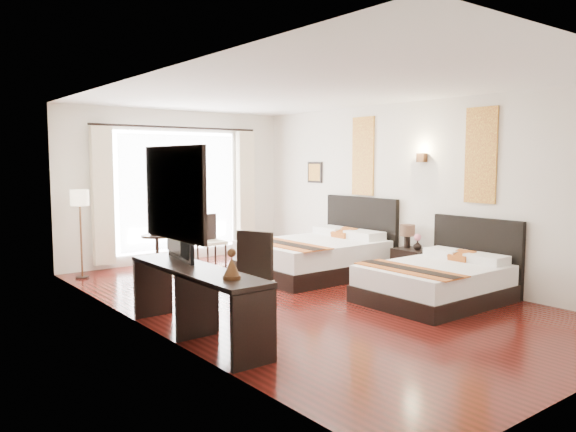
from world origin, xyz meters
TOP-DOWN VIEW (x-y plane):
  - floor at (0.00, 0.00)m, footprint 4.50×7.50m
  - ceiling at (0.00, 0.00)m, footprint 4.50×7.50m
  - wall_headboard at (2.25, 0.00)m, footprint 0.01×7.50m
  - wall_desk at (-2.25, 0.00)m, footprint 0.01×7.50m
  - wall_window at (0.00, 3.75)m, footprint 4.50×0.01m
  - window_glass at (0.00, 3.73)m, footprint 2.40×0.02m
  - sheer_curtain at (0.00, 3.67)m, footprint 2.30×0.02m
  - drape_left at (-1.45, 3.63)m, footprint 0.35×0.14m
  - drape_right at (1.45, 3.63)m, footprint 0.35×0.14m
  - art_panel_near at (2.23, -1.18)m, footprint 0.03×0.50m
  - art_panel_far at (2.23, 1.13)m, footprint 0.03×0.50m
  - wall_sconce at (2.19, -0.18)m, footprint 0.10×0.14m
  - mirror_frame at (-2.22, -0.60)m, footprint 0.04×1.25m
  - mirror_glass at (-2.19, -0.60)m, footprint 0.01×1.12m
  - bed_near at (1.35, -1.18)m, footprint 1.91×1.49m
  - bed_far at (1.20, 1.13)m, footprint 2.21×1.72m
  - nightstand at (2.02, -0.18)m, footprint 0.43×0.53m
  - table_lamp at (2.05, -0.04)m, footprint 0.24×0.24m
  - vase at (2.01, -0.28)m, footprint 0.14×0.14m
  - console_desk at (-1.99, -0.60)m, footprint 0.50×2.20m
  - television at (-1.97, -0.05)m, footprint 0.23×0.82m
  - bronze_figurine at (-1.99, -1.31)m, footprint 0.22×0.22m
  - desk_chair at (-1.39, -0.63)m, footprint 0.65×0.65m
  - floor_lamp at (-1.96, 3.22)m, footprint 0.29×0.29m
  - side_table at (-0.71, 3.12)m, footprint 0.53×0.53m
  - fruit_bowl at (-0.75, 3.10)m, footprint 0.29×0.29m
  - window_chair at (0.18, 2.84)m, footprint 0.43×0.43m
  - jute_rug at (-0.34, 2.80)m, footprint 1.41×1.23m

SIDE VIEW (x-z plane):
  - floor at x=0.00m, z-range -0.01..0.00m
  - jute_rug at x=-0.34m, z-range 0.00..0.01m
  - nightstand at x=2.02m, z-range 0.00..0.51m
  - bed_near at x=1.35m, z-range -0.26..0.81m
  - window_chair at x=0.18m, z-range -0.18..0.74m
  - side_table at x=-0.71m, z-range 0.00..0.61m
  - bed_far at x=1.20m, z-range -0.30..0.94m
  - desk_chair at x=-1.39m, z-range -0.21..0.87m
  - console_desk at x=-1.99m, z-range 0.00..0.76m
  - vase at x=2.01m, z-range 0.50..0.64m
  - fruit_bowl at x=-0.75m, z-range 0.61..0.66m
  - table_lamp at x=2.05m, z-range 0.57..0.95m
  - bronze_figurine at x=-1.99m, z-range 0.75..1.01m
  - television at x=-1.97m, z-range 0.75..1.22m
  - floor_lamp at x=-1.96m, z-range 0.48..1.90m
  - drape_left at x=-1.45m, z-range 0.10..2.46m
  - drape_right at x=1.45m, z-range 0.10..2.46m
  - sheer_curtain at x=0.00m, z-range 0.25..2.35m
  - window_glass at x=0.00m, z-range 0.20..2.40m
  - wall_headboard at x=2.25m, z-range 0.00..2.80m
  - wall_desk at x=-2.25m, z-range 0.00..2.80m
  - wall_window at x=0.00m, z-range 0.00..2.80m
  - mirror_frame at x=-2.22m, z-range 1.08..2.02m
  - mirror_glass at x=-2.19m, z-range 1.14..1.96m
  - wall_sconce at x=2.19m, z-range 1.85..1.99m
  - art_panel_near at x=2.23m, z-range 1.27..2.62m
  - art_panel_far at x=2.23m, z-range 1.27..2.62m
  - ceiling at x=0.00m, z-range 2.78..2.80m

